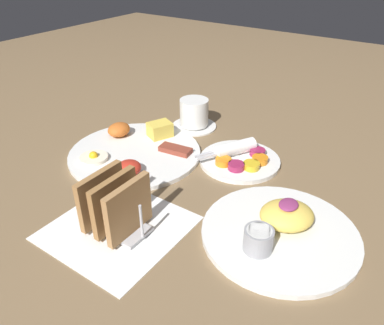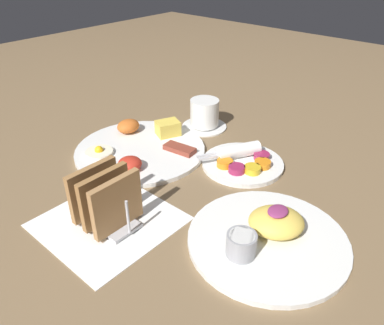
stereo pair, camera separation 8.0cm
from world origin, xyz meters
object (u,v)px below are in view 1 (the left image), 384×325
object	(u,v)px
plate_condiments	(240,158)
coffee_cup	(194,115)
plate_foreground	(280,229)
plate_breakfast	(135,150)
toast_rack	(115,205)

from	to	relation	value
plate_condiments	coffee_cup	bearing A→B (deg)	63.23
plate_foreground	coffee_cup	xyz separation A→B (m)	(0.27, 0.36, 0.02)
plate_breakfast	toast_rack	distance (m)	0.27
toast_rack	coffee_cup	distance (m)	0.43
coffee_cup	plate_breakfast	bearing A→B (deg)	170.89
plate_breakfast	plate_foreground	size ratio (longest dim) A/B	1.14
plate_breakfast	coffee_cup	size ratio (longest dim) A/B	2.57
plate_breakfast	plate_condiments	distance (m)	0.25
plate_condiments	plate_foreground	world-z (taller)	plate_foreground
plate_breakfast	coffee_cup	world-z (taller)	coffee_cup
coffee_cup	toast_rack	bearing A→B (deg)	-163.92
plate_breakfast	plate_foreground	distance (m)	0.40
plate_foreground	plate_condiments	bearing A→B (deg)	44.39
plate_breakfast	plate_foreground	xyz separation A→B (m)	(-0.07, -0.40, 0.00)
plate_condiments	toast_rack	world-z (taller)	toast_rack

